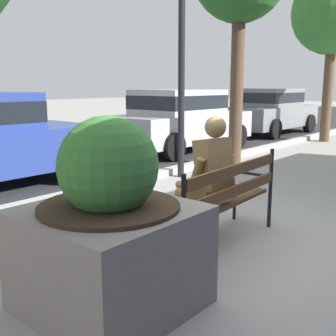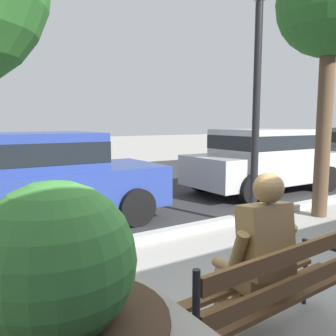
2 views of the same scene
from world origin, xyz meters
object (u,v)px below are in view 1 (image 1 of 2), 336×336
object	(u,v)px
street_tree_far_corner	(333,14)
lamp_post	(182,34)
concrete_planter	(110,233)
parked_car_silver	(181,118)
park_bench	(220,196)
bronze_statue_seated	(204,181)
parked_car_grey	(270,110)

from	to	relation	value
street_tree_far_corner	lamp_post	size ratio (longest dim) A/B	1.25
concrete_planter	parked_car_silver	bearing A→B (deg)	34.67
park_bench	street_tree_far_corner	size ratio (longest dim) A/B	0.37
bronze_statue_seated	parked_car_silver	xyz separation A→B (m)	(4.82, 4.17, 0.17)
lamp_post	parked_car_silver	bearing A→B (deg)	38.71
park_bench	parked_car_silver	world-z (taller)	parked_car_silver
street_tree_far_corner	parked_car_silver	size ratio (longest dim) A/B	1.18
concrete_planter	lamp_post	size ratio (longest dim) A/B	0.38
concrete_planter	street_tree_far_corner	xyz separation A→B (m)	(10.61, 2.22, 3.07)
bronze_statue_seated	lamp_post	size ratio (longest dim) A/B	0.35
park_bench	parked_car_grey	world-z (taller)	parked_car_grey
park_bench	bronze_statue_seated	world-z (taller)	bronze_statue_seated
bronze_statue_seated	parked_car_grey	xyz separation A→B (m)	(9.77, 4.17, 0.17)
park_bench	street_tree_far_corner	xyz separation A→B (m)	(9.04, 2.18, 3.12)
street_tree_far_corner	concrete_planter	bearing A→B (deg)	-168.16
parked_car_silver	parked_car_grey	bearing A→B (deg)	0.00
park_bench	lamp_post	xyz separation A→B (m)	(2.38, 2.42, 2.01)
park_bench	parked_car_grey	bearing A→B (deg)	24.11
bronze_statue_seated	parked_car_silver	bearing A→B (deg)	40.85
concrete_planter	parked_car_grey	bearing A→B (deg)	21.29
street_tree_far_corner	parked_car_grey	xyz separation A→B (m)	(0.73, 2.19, -2.82)
park_bench	street_tree_far_corner	bearing A→B (deg)	13.57
street_tree_far_corner	parked_car_silver	bearing A→B (deg)	152.52
concrete_planter	street_tree_far_corner	distance (m)	11.26
bronze_statue_seated	street_tree_far_corner	size ratio (longest dim) A/B	0.28
park_bench	bronze_statue_seated	distance (m)	0.24
parked_car_silver	park_bench	bearing A→B (deg)	-137.79
park_bench	lamp_post	distance (m)	3.95
park_bench	concrete_planter	bearing A→B (deg)	-178.49
bronze_statue_seated	street_tree_far_corner	distance (m)	9.72
concrete_planter	parked_car_grey	world-z (taller)	parked_car_grey
street_tree_far_corner	parked_car_grey	world-z (taller)	street_tree_far_corner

